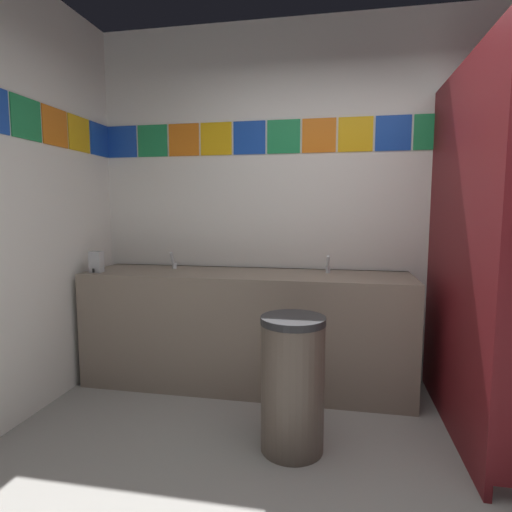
% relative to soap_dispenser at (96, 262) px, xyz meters
% --- Properties ---
extents(wall_back, '(4.41, 0.09, 2.81)m').
position_rel_soap_dispenser_xyz_m(wall_back, '(2.05, 0.53, 0.46)').
color(wall_back, white).
rests_on(wall_back, ground_plane).
extents(vanity_counter, '(2.44, 0.61, 0.87)m').
position_rel_soap_dispenser_xyz_m(vanity_counter, '(1.12, 0.19, -0.51)').
color(vanity_counter, gray).
rests_on(vanity_counter, ground_plane).
extents(faucet_left, '(0.04, 0.10, 0.14)m').
position_rel_soap_dispenser_xyz_m(faucet_left, '(0.51, 0.28, -0.03)').
color(faucet_left, silver).
rests_on(faucet_left, vanity_counter).
extents(faucet_right, '(0.04, 0.10, 0.14)m').
position_rel_soap_dispenser_xyz_m(faucet_right, '(1.73, 0.28, -0.03)').
color(faucet_right, silver).
rests_on(faucet_right, vanity_counter).
extents(soap_dispenser, '(0.09, 0.09, 0.16)m').
position_rel_soap_dispenser_xyz_m(soap_dispenser, '(0.00, 0.00, 0.00)').
color(soap_dispenser, '#B7BABF').
rests_on(soap_dispenser, vanity_counter).
extents(stall_divider, '(0.92, 1.40, 2.19)m').
position_rel_soap_dispenser_xyz_m(stall_divider, '(2.66, -0.46, 0.15)').
color(stall_divider, maroon).
rests_on(stall_divider, ground_plane).
extents(trash_bin, '(0.36, 0.36, 0.76)m').
position_rel_soap_dispenser_xyz_m(trash_bin, '(1.56, -0.64, -0.57)').
color(trash_bin, brown).
rests_on(trash_bin, ground_plane).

